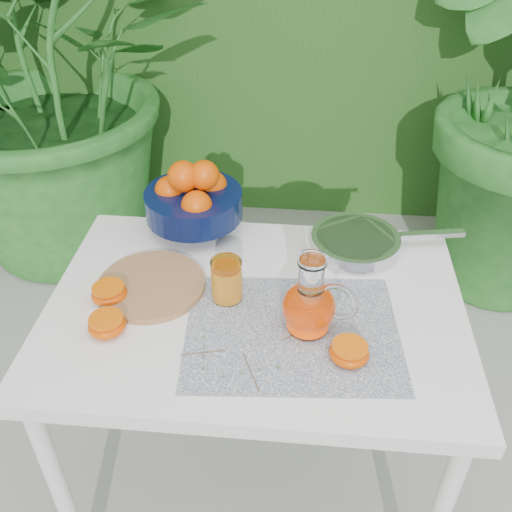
# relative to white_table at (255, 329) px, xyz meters

# --- Properties ---
(ground) EXTENTS (60.00, 60.00, 0.00)m
(ground) POSITION_rel_white_table_xyz_m (0.02, 0.02, -0.67)
(ground) COLOR #B9B6B1
(potted_plant_left) EXTENTS (1.92, 1.92, 1.72)m
(potted_plant_left) POSITION_rel_white_table_xyz_m (-0.97, 1.26, 0.19)
(potted_plant_left) COLOR #216121
(potted_plant_left) RESTS_ON ground
(white_table) EXTENTS (1.00, 0.70, 0.75)m
(white_table) POSITION_rel_white_table_xyz_m (0.00, 0.00, 0.00)
(white_table) COLOR white
(white_table) RESTS_ON ground
(placemat) EXTENTS (0.51, 0.41, 0.00)m
(placemat) POSITION_rel_white_table_xyz_m (0.09, -0.09, 0.08)
(placemat) COLOR #0C1C43
(placemat) RESTS_ON white_table
(cutting_board) EXTENTS (0.35, 0.35, 0.02)m
(cutting_board) POSITION_rel_white_table_xyz_m (-0.26, 0.04, 0.09)
(cutting_board) COLOR olive
(cutting_board) RESTS_ON white_table
(fruit_bowl) EXTENTS (0.34, 0.34, 0.21)m
(fruit_bowl) POSITION_rel_white_table_xyz_m (-0.20, 0.31, 0.18)
(fruit_bowl) COLOR black
(fruit_bowl) RESTS_ON white_table
(juice_pitcher) EXTENTS (0.18, 0.15, 0.20)m
(juice_pitcher) POSITION_rel_white_table_xyz_m (0.13, -0.07, 0.15)
(juice_pitcher) COLOR white
(juice_pitcher) RESTS_ON white_table
(juice_tumbler) EXTENTS (0.09, 0.09, 0.11)m
(juice_tumbler) POSITION_rel_white_table_xyz_m (-0.07, 0.01, 0.14)
(juice_tumbler) COLOR white
(juice_tumbler) RESTS_ON white_table
(saute_pan) EXTENTS (0.43, 0.28, 0.04)m
(saute_pan) POSITION_rel_white_table_xyz_m (0.25, 0.25, 0.11)
(saute_pan) COLOR #BDBCC1
(saute_pan) RESTS_ON white_table
(orange_halves) EXTENTS (0.66, 0.23, 0.04)m
(orange_halves) POSITION_rel_white_table_xyz_m (-0.15, -0.10, 0.10)
(orange_halves) COLOR #E95202
(orange_halves) RESTS_ON white_table
(thyme_sprigs) EXTENTS (0.32, 0.25, 0.01)m
(thyme_sprigs) POSITION_rel_white_table_xyz_m (0.02, -0.15, 0.09)
(thyme_sprigs) COLOR brown
(thyme_sprigs) RESTS_ON white_table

